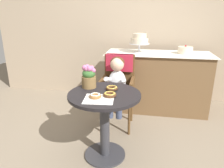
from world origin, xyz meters
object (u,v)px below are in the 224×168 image
(cafe_table, at_px, (105,113))
(donut_mid, at_px, (110,94))
(round_layer_cake, at_px, (185,50))
(wicker_chair, at_px, (118,79))
(donut_front, at_px, (112,88))
(flower_vase, at_px, (89,77))
(donut_side, at_px, (95,96))
(tiered_cake_stand, at_px, (139,40))
(seated_child, at_px, (117,80))

(cafe_table, xyz_separation_m, donut_mid, (0.07, -0.07, 0.23))
(round_layer_cake, bearing_deg, wicker_chair, -147.04)
(donut_front, height_order, donut_mid, donut_mid)
(donut_front, xyz_separation_m, donut_mid, (0.01, -0.19, 0.00))
(donut_mid, relative_size, flower_vase, 0.51)
(donut_side, relative_size, tiered_cake_stand, 0.38)
(seated_child, relative_size, tiered_cake_stand, 2.42)
(donut_side, bearing_deg, tiered_cake_stand, 77.52)
(flower_vase, bearing_deg, donut_mid, -39.80)
(flower_vase, height_order, round_layer_cake, round_layer_cake)
(donut_front, bearing_deg, wicker_chair, 92.05)
(seated_child, xyz_separation_m, donut_mid, (0.04, -0.65, 0.06))
(wicker_chair, relative_size, tiered_cake_stand, 3.18)
(seated_child, bearing_deg, cafe_table, -93.20)
(wicker_chair, bearing_deg, donut_mid, -90.41)
(wicker_chair, bearing_deg, donut_front, -90.90)
(wicker_chair, distance_m, donut_side, 0.88)
(tiered_cake_stand, relative_size, round_layer_cake, 1.44)
(donut_front, distance_m, donut_side, 0.27)
(seated_child, bearing_deg, flower_vase, -117.78)
(donut_side, distance_m, flower_vase, 0.32)
(donut_mid, distance_m, flower_vase, 0.36)
(round_layer_cake, bearing_deg, donut_side, -124.24)
(donut_front, distance_m, flower_vase, 0.27)
(flower_vase, bearing_deg, seated_child, 62.22)
(cafe_table, relative_size, round_layer_cake, 3.45)
(donut_side, xyz_separation_m, round_layer_cake, (0.98, 1.44, 0.21))
(donut_front, relative_size, tiered_cake_stand, 0.41)
(donut_front, xyz_separation_m, round_layer_cake, (0.87, 1.20, 0.21))
(cafe_table, height_order, donut_mid, donut_mid)
(seated_child, bearing_deg, round_layer_cake, 39.44)
(donut_side, relative_size, flower_vase, 0.47)
(seated_child, distance_m, donut_mid, 0.66)
(seated_child, height_order, flower_vase, flower_vase)
(wicker_chair, distance_m, donut_front, 0.63)
(donut_mid, distance_m, round_layer_cake, 1.64)
(seated_child, relative_size, donut_side, 6.43)
(round_layer_cake, bearing_deg, tiered_cake_stand, -178.68)
(donut_mid, relative_size, donut_side, 1.10)
(donut_mid, bearing_deg, cafe_table, 133.34)
(wicker_chair, relative_size, flower_vase, 3.93)
(flower_vase, bearing_deg, round_layer_cake, 46.16)
(seated_child, height_order, donut_side, seated_child)
(flower_vase, xyz_separation_m, round_layer_cake, (1.12, 1.17, 0.12))
(wicker_chair, distance_m, tiered_cake_stand, 0.75)
(donut_mid, bearing_deg, tiered_cake_stand, 82.10)
(donut_front, distance_m, donut_mid, 0.19)
(wicker_chair, relative_size, round_layer_cake, 4.57)
(donut_side, distance_m, round_layer_cake, 1.76)
(wicker_chair, bearing_deg, cafe_table, -95.48)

